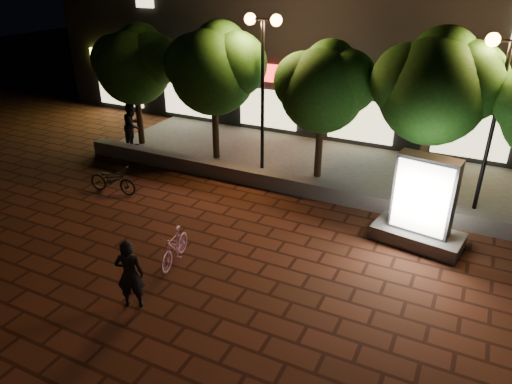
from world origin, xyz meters
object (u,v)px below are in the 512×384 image
Objects in this scene: tree_far_left at (135,62)px; tree_right at (437,84)px; tree_left at (215,66)px; rider at (130,274)px; street_lamp_left at (263,54)px; pedestrian at (133,125)px; ad_kiosk at (422,209)px; scooter_pink at (175,247)px; tree_mid at (325,84)px; scooter_parked at (113,180)px; street_lamp_right at (503,80)px.

tree_far_left is 10.81m from tree_right.
tree_left is (3.50, 0.00, 0.15)m from tree_far_left.
tree_far_left is 10.50m from rider.
street_lamp_left is (1.95, -0.26, 0.58)m from tree_left.
tree_right reaches higher than pedestrian.
scooter_pink is (-5.20, -3.56, -0.55)m from ad_kiosk.
tree_left is at bearing -180.00° from tree_right.
tree_left is 2.05m from street_lamp_left.
street_lamp_left reaches higher than tree_far_left.
tree_right is (10.80, 0.00, 0.27)m from tree_far_left.
tree_right reaches higher than tree_mid.
tree_right is at bearing -100.96° from pedestrian.
ad_kiosk is 7.34m from rider.
scooter_parked is (-1.55, -4.02, -3.00)m from tree_left.
tree_right is at bearing 170.90° from street_lamp_right.
tree_left reaches higher than pedestrian.
tree_mid is at bearing 176.96° from street_lamp_right.
tree_right is at bearing 43.50° from scooter_pink.
scooter_parked is 0.95× the size of pedestrian.
rider reaches higher than scooter_pink.
rider is at bearing -154.97° from pedestrian.
street_lamp_left reaches higher than rider.
scooter_pink is at bearing -110.61° from rider.
scooter_pink is (-6.45, -6.14, -3.46)m from street_lamp_right.
scooter_parked is (-5.55, -4.02, -2.77)m from tree_mid.
street_lamp_left is 2.91× the size of pedestrian.
tree_right is at bearing 0.00° from tree_mid.
street_lamp_left is at bearing 180.00° from street_lamp_right.
ad_kiosk is at bearing 24.77° from scooter_pink.
scooter_parked is at bearing -164.38° from pedestrian.
rider is (-5.07, -5.31, -0.17)m from ad_kiosk.
ad_kiosk is at bearing -115.82° from street_lamp_right.
tree_far_left is at bearing -180.00° from tree_right.
street_lamp_right is at bearing -102.56° from pedestrian.
tree_mid is 0.89× the size of tree_right.
ad_kiosk is at bearing -24.21° from street_lamp_left.
street_lamp_left reaches higher than scooter_pink.
street_lamp_left is (-5.36, -0.26, 0.46)m from tree_right.
street_lamp_left is 6.26m from scooter_parked.
ad_kiosk is (7.69, -2.85, -2.46)m from tree_left.
street_lamp_left is 7.00m from ad_kiosk.
scooter_pink is (0.55, -6.14, -3.59)m from street_lamp_left.
street_lamp_right is at bearing 64.18° from ad_kiosk.
scooter_pink is (6.00, -6.41, -2.86)m from tree_far_left.
scooter_pink is 8.40m from pedestrian.
tree_far_left is 1.03× the size of tree_mid.
tree_far_left is 2.75× the size of scooter_parked.
pedestrian is at bearing -178.62° from street_lamp_right.
rider is at bearing -119.82° from tree_right.
tree_right is 10.21m from scooter_parked.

